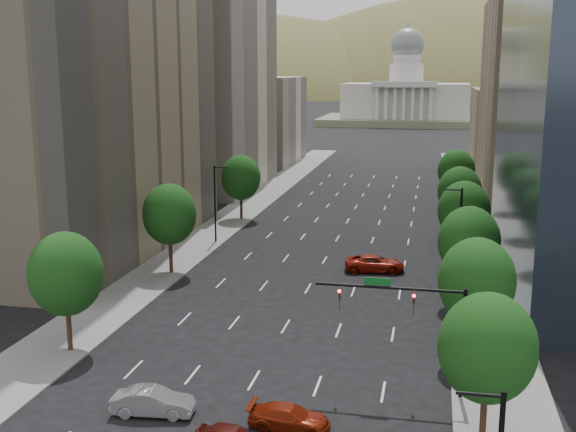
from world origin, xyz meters
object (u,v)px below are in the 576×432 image
Objects in this scene: car_red_near at (289,417)px; car_red_far at (375,263)px; traffic_signal at (422,316)px; capitol at (405,100)px; car_silver at (153,402)px.

car_red_far reaches higher than car_red_near.
traffic_signal is 219.99m from capitol.
car_red_far reaches higher than car_silver.
capitol reaches higher than traffic_signal.
car_red_near is 32.60m from car_red_far.
capitol is (-10.53, 219.71, 3.40)m from traffic_signal.
car_red_far is (10.10, 32.54, 0.03)m from car_silver.
traffic_signal is 1.90× the size of car_silver.
car_silver is at bearing -91.17° from capitol.
car_silver is (-15.12, -5.67, -4.38)m from traffic_signal.
traffic_signal reaches higher than car_red_near.
car_red_near is at bearing -89.11° from capitol.
capitol is 10.13× the size of car_red_far.
capitol is at bearing -7.13° from car_silver.
capitol is 225.54m from car_red_near.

